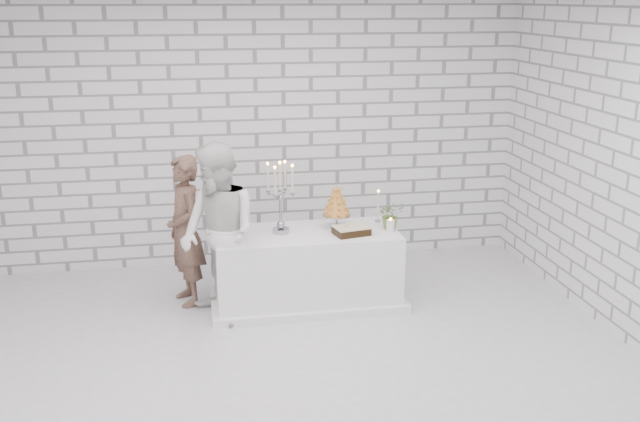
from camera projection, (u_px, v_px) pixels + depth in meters
The scene contains 13 objects.
ground at pixel (289, 358), 6.25m from camera, with size 6.00×5.00×0.01m, color silver.
wall_back at pixel (257, 134), 8.19m from camera, with size 6.00×0.01×3.00m, color white.
wall_front at pixel (358, 320), 3.47m from camera, with size 6.00×0.01×3.00m, color white.
wall_right at pixel (629, 174), 6.34m from camera, with size 0.01×5.00×3.00m, color white.
cake_table at pixel (307, 268), 7.29m from camera, with size 1.80×0.80×0.75m, color white.
groom at pixel (185, 231), 7.21m from camera, with size 0.55×0.36×1.51m, color #4A3328.
bride at pixel (219, 235), 6.77m from camera, with size 0.83×0.65×1.71m, color white.
candelabra at pixel (280, 197), 7.07m from camera, with size 0.29×0.29×0.72m, color #92929B, non-canonical shape.
croquembouche at pixel (337, 207), 7.26m from camera, with size 0.28×0.28×0.44m, color #A76929, non-canonical shape.
chocolate_cake at pixel (351, 230), 7.11m from camera, with size 0.33×0.23×0.08m, color black.
pillar_candle at pixel (390, 226), 7.19m from camera, with size 0.08×0.08×0.12m, color white.
extra_taper at pixel (378, 207), 7.46m from camera, with size 0.06×0.06×0.32m, color beige.
flowers at pixel (391, 215), 7.27m from camera, with size 0.25×0.22×0.28m, color #436A2D.
Camera 1 is at (-0.75, -5.60, 2.98)m, focal length 41.01 mm.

